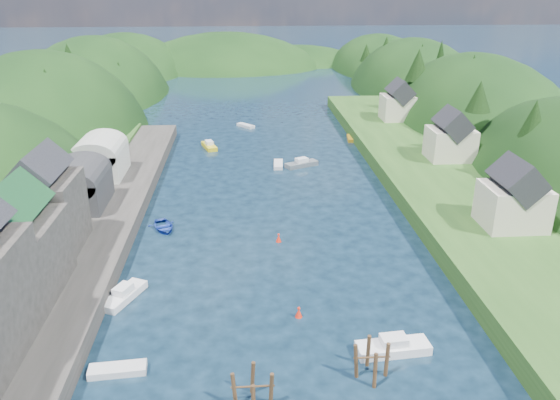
{
  "coord_description": "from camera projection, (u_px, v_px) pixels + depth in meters",
  "views": [
    {
      "loc": [
        -4.38,
        -35.0,
        29.67
      ],
      "look_at": [
        0.0,
        28.0,
        4.0
      ],
      "focal_mm": 35.0,
      "sensor_mm": 36.0,
      "label": 1
    }
  ],
  "objects": [
    {
      "name": "piling_cluster_near",
      "position": [
        253.0,
        393.0,
        40.44
      ],
      "size": [
        3.26,
        3.03,
        3.51
      ],
      "color": "#382314",
      "rests_on": "ground"
    },
    {
      "name": "hillside_left",
      "position": [
        48.0,
        174.0,
        113.24
      ],
      "size": [
        44.0,
        245.56,
        52.0
      ],
      "color": "black",
      "rests_on": "ground"
    },
    {
      "name": "terrace_left_grass",
      "position": [
        4.0,
        258.0,
        59.81
      ],
      "size": [
        12.0,
        110.0,
        2.5
      ],
      "primitive_type": "cube",
      "color": "#234719",
      "rests_on": "ground"
    },
    {
      "name": "moored_boats",
      "position": [
        245.0,
        260.0,
        60.79
      ],
      "size": [
        36.7,
        97.99,
        2.13
      ],
      "color": "silver",
      "rests_on": "ground"
    },
    {
      "name": "terrace_right",
      "position": [
        440.0,
        183.0,
        81.91
      ],
      "size": [
        16.0,
        120.0,
        2.4
      ],
      "primitive_type": "cube",
      "color": "#234719",
      "rests_on": "ground"
    },
    {
      "name": "far_hills",
      "position": [
        257.0,
        93.0,
        208.75
      ],
      "size": [
        103.0,
        68.0,
        44.0
      ],
      "color": "black",
      "rests_on": "ground"
    },
    {
      "name": "boat_sheds",
      "position": [
        89.0,
        167.0,
        76.18
      ],
      "size": [
        7.0,
        21.0,
        7.5
      ],
      "color": "#2D2D30",
      "rests_on": "quay_left"
    },
    {
      "name": "ground",
      "position": [
        271.0,
        172.0,
        90.0
      ],
      "size": [
        600.0,
        600.0,
        0.0
      ],
      "primitive_type": "plane",
      "color": "black",
      "rests_on": "ground"
    },
    {
      "name": "channel_buoy_near",
      "position": [
        299.0,
        313.0,
        51.37
      ],
      "size": [
        0.7,
        0.7,
        1.1
      ],
      "color": "red",
      "rests_on": "ground"
    },
    {
      "name": "hill_trees",
      "position": [
        270.0,
        89.0,
        99.21
      ],
      "size": [
        92.2,
        144.85,
        11.63
      ],
      "color": "black",
      "rests_on": "ground"
    },
    {
      "name": "right_bank_cottages",
      "position": [
        444.0,
        138.0,
        88.06
      ],
      "size": [
        9.0,
        59.24,
        8.41
      ],
      "color": "beige",
      "rests_on": "terrace_right"
    },
    {
      "name": "quay_left",
      "position": [
        69.0,
        258.0,
        60.36
      ],
      "size": [
        12.0,
        110.0,
        2.0
      ],
      "primitive_type": "cube",
      "color": "#2D2B28",
      "rests_on": "ground"
    },
    {
      "name": "channel_buoy_far",
      "position": [
        279.0,
        238.0,
        66.13
      ],
      "size": [
        0.7,
        0.7,
        1.1
      ],
      "color": "red",
      "rests_on": "ground"
    },
    {
      "name": "piling_cluster_far",
      "position": [
        371.0,
        363.0,
        43.43
      ],
      "size": [
        2.96,
        2.79,
        3.65
      ],
      "color": "#382314",
      "rests_on": "ground"
    },
    {
      "name": "hillside_right",
      "position": [
        471.0,
        162.0,
        118.79
      ],
      "size": [
        36.0,
        245.56,
        48.0
      ],
      "color": "black",
      "rests_on": "ground"
    }
  ]
}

